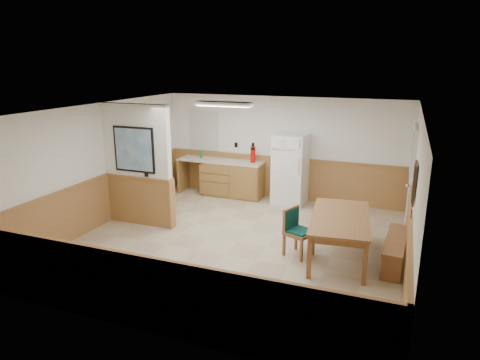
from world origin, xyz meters
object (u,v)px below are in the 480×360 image
at_px(dining_bench, 396,245).
at_px(fire_extinguisher, 253,154).
at_px(refrigerator, 290,169).
at_px(soap_bottle, 201,154).
at_px(dining_table, 340,221).
at_px(dining_chair, 295,228).

bearing_deg(dining_bench, fire_extinguisher, 146.34).
distance_m(refrigerator, soap_bottle, 2.39).
bearing_deg(dining_bench, dining_table, -171.29).
relative_size(dining_table, soap_bottle, 9.58).
xyz_separation_m(refrigerator, dining_bench, (2.48, -2.49, -0.50)).
distance_m(refrigerator, dining_chair, 2.87).
xyz_separation_m(dining_bench, soap_bottle, (-4.86, 2.57, 0.67)).
distance_m(refrigerator, dining_table, 3.02).
relative_size(dining_table, fire_extinguisher, 4.09).
distance_m(dining_table, dining_chair, 0.78).
relative_size(dining_bench, soap_bottle, 7.00).
relative_size(dining_chair, fire_extinguisher, 1.73).
height_order(refrigerator, dining_table, refrigerator).
xyz_separation_m(refrigerator, soap_bottle, (-2.38, 0.08, 0.17)).
distance_m(dining_bench, dining_chair, 1.69).
distance_m(dining_table, fire_extinguisher, 3.69).
relative_size(refrigerator, dining_bench, 1.14).
height_order(dining_chair, soap_bottle, soap_bottle).
distance_m(dining_bench, soap_bottle, 5.53).
xyz_separation_m(dining_table, dining_chair, (-0.74, -0.15, -0.17)).
xyz_separation_m(refrigerator, fire_extinguisher, (-0.97, 0.08, 0.28)).
bearing_deg(dining_table, dining_chair, -174.84).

